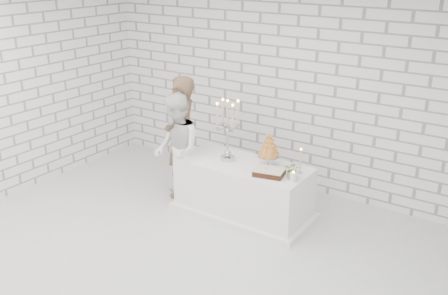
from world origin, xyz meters
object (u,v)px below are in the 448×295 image
Objects in this scene: cake_table at (243,189)px; croquembouche at (269,150)px; bride at (177,150)px; candelabra at (228,130)px; groom at (181,137)px.

cake_table is 3.90× the size of croquembouche.
candelabra is (0.70, 0.23, 0.37)m from bride.
cake_table is 1.20m from groom.
candelabra is (0.83, -0.03, 0.27)m from groom.
bride is 1.90× the size of candelabra.
cake_table is 0.69m from croquembouche.
candelabra is at bearing -166.64° from croquembouche.
bride is at bearing -165.58° from cake_table.
groom is at bearing -175.70° from croquembouche.
candelabra is 1.85× the size of croquembouche.
groom is 1.40m from croquembouche.
bride is (0.13, -0.26, -0.09)m from groom.
candelabra is (-0.25, -0.02, 0.80)m from cake_table.
cake_table is 0.84m from candelabra.
cake_table is at bearing 58.47° from bride.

